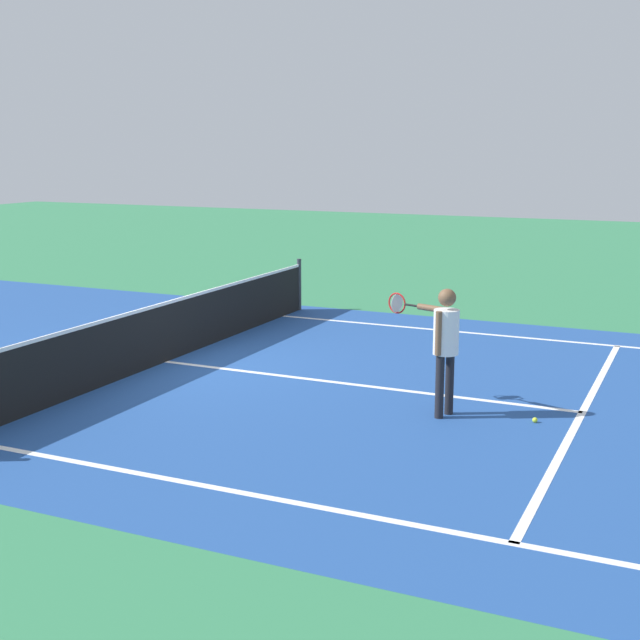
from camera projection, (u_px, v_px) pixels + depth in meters
ground_plane at (166, 362)px, 13.73m from camera, size 60.00×60.00×0.00m
court_surface_inbounds at (166, 362)px, 13.73m from camera, size 10.62×24.40×0.00m
line_sideline_left at (462, 534)px, 7.65m from camera, size 0.10×11.89×0.01m
line_sideline_right at (590, 343)px, 14.98m from camera, size 0.10×11.89×0.01m
line_service_near at (582, 412)px, 11.13m from camera, size 8.22×0.10×0.01m
line_center_service at (352, 384)px, 12.43m from camera, size 0.10×6.40×0.01m
net at (165, 331)px, 13.64m from camera, size 9.80×0.09×1.07m
player_near at (444, 337)px, 10.81m from camera, size 0.76×1.10×1.64m
tennis_ball_mid_court at (535, 420)px, 10.72m from camera, size 0.07×0.07×0.07m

